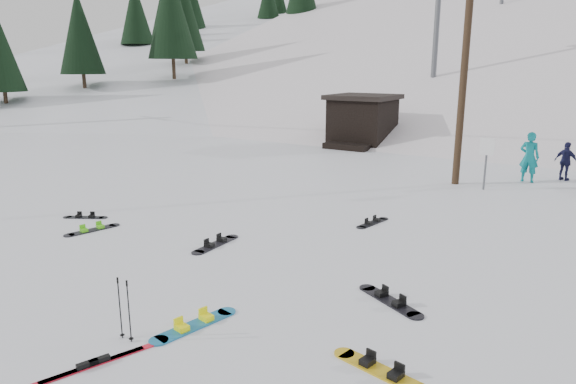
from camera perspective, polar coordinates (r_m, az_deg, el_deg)
The scene contains 20 objects.
ground at distance 9.50m, azimuth -18.79°, elevation -13.82°, with size 200.00×200.00×0.00m, color white.
ski_slope at distance 62.63m, azimuth 25.18°, elevation -2.52°, with size 60.00×75.00×45.00m, color white.
ridge_left at distance 69.87m, azimuth -6.16°, elevation 1.19°, with size 34.00×85.00×38.00m, color white.
treeline_left at distance 60.94m, azimuth -9.69°, elevation 9.68°, with size 20.00×64.00×10.00m, color black, non-canonical shape.
treeline_crest at distance 91.44m, azimuth 28.70°, elevation 9.56°, with size 50.00×6.00×10.00m, color black, non-canonical shape.
utility_pole at distance 19.68m, azimuth 19.12°, elevation 14.28°, with size 2.00×0.26×9.00m.
trail_sign at distance 19.26m, azimuth 21.19°, elevation 3.93°, with size 0.50×0.09×1.85m.
lift_hut at distance 28.72m, azimuth 8.25°, elevation 7.91°, with size 3.40×4.10×2.75m.
lift_tower_near at distance 36.87m, azimuth 16.31°, elevation 18.93°, with size 2.20×0.36×8.00m.
hero_snowboard at distance 9.12m, azimuth -10.36°, elevation -14.29°, with size 0.61×1.68×0.12m.
hero_skis at distance 8.46m, azimuth -20.80°, elevation -17.44°, with size 0.72×1.80×0.10m.
ski_poles at distance 8.75m, azimuth -17.72°, elevation -12.28°, with size 0.29×0.08×1.05m.
board_scatter_a at distance 16.01m, azimuth -21.60°, elevation -2.59°, with size 1.17×0.77×0.09m.
board_scatter_b at distance 12.81m, azimuth -8.04°, elevation -5.72°, with size 0.34×1.64×0.11m.
board_scatter_c at distance 14.72m, azimuth -20.92°, elevation -3.92°, with size 0.56×1.50×0.11m.
board_scatter_d at distance 9.98m, azimuth 11.26°, elevation -11.72°, with size 1.51×0.93×0.12m.
board_scatter_e at distance 7.94m, azimuth 10.31°, elevation -18.92°, with size 1.63×0.59×0.12m.
board_scatter_f at distance 14.56m, azimuth 9.39°, elevation -3.36°, with size 0.46×1.37×0.10m.
skier_teal at distance 21.31m, azimuth 25.23°, elevation 3.54°, with size 0.69×0.45×1.90m, color #0D848A.
skier_navy at distance 22.25m, azimuth 28.50°, elevation 3.01°, with size 0.87×0.36×1.48m, color #19193E.
Camera 1 is at (6.77, -5.09, 4.31)m, focal length 32.00 mm.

